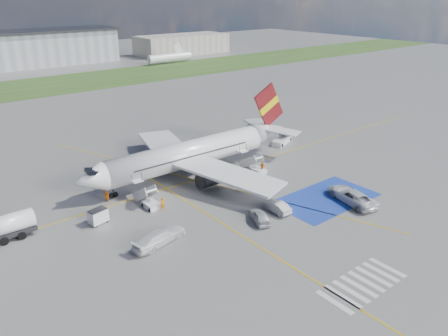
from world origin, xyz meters
The scene contains 21 objects.
ground centered at (0.00, 0.00, 0.00)m, with size 400.00×400.00×0.00m, color #60605E.
grass_strip centered at (0.00, 95.00, 0.01)m, with size 400.00×30.00×0.01m, color #2D4C1E.
taxiway_line_main centered at (0.00, 12.00, 0.01)m, with size 120.00×0.20×0.01m, color gold.
taxiway_line_cross centered at (-5.00, -10.00, 0.01)m, with size 0.20×60.00×0.01m, color gold.
taxiway_line_diag centered at (0.00, 12.00, 0.01)m, with size 0.20×60.00×0.01m, color gold.
staging_box centered at (10.00, -4.00, 0.01)m, with size 14.00×8.00×0.01m, color #1A379C.
crosswalk centered at (-1.80, -18.00, 0.01)m, with size 9.00×4.00×0.01m.
terminal_centre centered at (20.00, 135.00, 6.00)m, with size 48.00×18.00×12.00m, color gray.
terminal_east centered at (75.00, 128.00, 4.00)m, with size 40.00×16.00×8.00m, color gray.
airliner centered at (1.51, 14.00, 3.39)m, with size 36.81×32.95×11.92m.
airstairs_fwd centered at (-9.50, 8.70, 0.62)m, with size 1.90×5.20×3.60m.
airstairs_aft centered at (9.00, 8.70, 0.62)m, with size 1.90×5.20×3.60m.
gpu_cart centered at (-16.46, 8.70, 0.82)m, with size 2.42×1.82×1.82m.
belt_loader centered at (21.93, 15.73, 0.43)m, with size 5.96×3.77×1.73m.
car_silver_a centered at (-1.17, -3.04, 0.72)m, with size 1.70×4.23×1.44m, color #B6B8BD.
car_silver_b centered at (2.23, -2.42, 0.71)m, with size 1.49×4.29×1.41m, color #A6A8AD.
van_white_a centered at (11.88, -6.70, 1.12)m, with size 2.75×5.97×2.24m, color silver.
van_white_b centered at (-13.10, 0.27, 1.02)m, with size 2.11×5.19×2.03m, color silver.
crew_fwd centered at (-8.73, 6.75, 0.87)m, with size 0.63×0.41×1.73m, color orange.
crew_nose centered at (-13.26, 13.35, 0.79)m, with size 0.77×0.60×1.58m, color orange.
crew_aft centered at (9.57, 7.87, 0.86)m, with size 1.01×0.42×1.72m, color orange.
Camera 1 is at (-33.42, -36.43, 25.84)m, focal length 35.00 mm.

